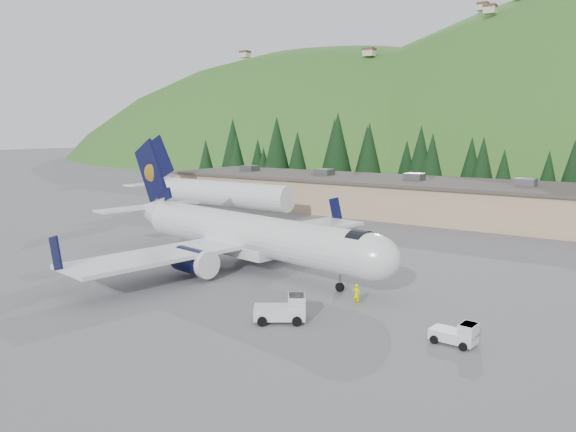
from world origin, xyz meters
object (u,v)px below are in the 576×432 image
(terminal_building, at_px, (382,195))
(baggage_tug_b, at_px, (458,334))
(airliner, at_px, (242,234))
(second_airliner, at_px, (209,192))
(baggage_tug_a, at_px, (284,310))
(ramp_worker, at_px, (356,295))

(terminal_building, bearing_deg, baggage_tug_b, -60.10)
(airliner, height_order, terminal_building, airliner)
(second_airliner, distance_m, terminal_building, 25.55)
(baggage_tug_b, xyz_separation_m, terminal_building, (-26.02, 45.24, 2.00))
(second_airliner, xyz_separation_m, baggage_tug_b, (45.93, -29.24, -2.70))
(baggage_tug_a, distance_m, terminal_building, 50.15)
(ramp_worker, bearing_deg, baggage_tug_b, 144.92)
(ramp_worker, bearing_deg, baggage_tug_a, 53.77)
(airliner, relative_size, baggage_tug_a, 9.33)
(airliner, relative_size, ramp_worker, 21.41)
(second_airliner, bearing_deg, terminal_building, 38.78)
(baggage_tug_b, relative_size, terminal_building, 0.04)
(second_airliner, xyz_separation_m, baggage_tug_a, (35.41, -31.66, -2.53))
(baggage_tug_a, xyz_separation_m, ramp_worker, (2.30, 5.60, 0.01))
(baggage_tug_a, xyz_separation_m, terminal_building, (-15.50, 47.66, 1.83))
(ramp_worker, bearing_deg, terminal_building, -81.00)
(airliner, height_order, second_airliner, second_airliner)
(terminal_building, bearing_deg, baggage_tug_a, -71.99)
(terminal_building, bearing_deg, ramp_worker, -67.07)
(baggage_tug_a, distance_m, baggage_tug_b, 10.80)
(airliner, bearing_deg, ramp_worker, -7.35)
(airliner, distance_m, baggage_tug_a, 15.27)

